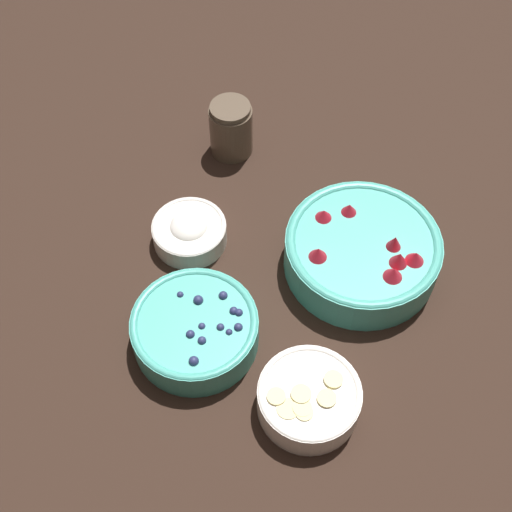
# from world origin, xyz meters

# --- Properties ---
(ground_plane) EXTENTS (4.00, 4.00, 0.00)m
(ground_plane) POSITION_xyz_m (0.00, 0.00, 0.00)
(ground_plane) COLOR black
(bowl_strawberries) EXTENTS (0.24, 0.24, 0.09)m
(bowl_strawberries) POSITION_xyz_m (-0.14, 0.14, 0.04)
(bowl_strawberries) COLOR #47AD9E
(bowl_strawberries) RESTS_ON ground_plane
(bowl_blueberries) EXTENTS (0.19, 0.19, 0.06)m
(bowl_blueberries) POSITION_xyz_m (0.11, 0.00, 0.03)
(bowl_blueberries) COLOR #47AD9E
(bowl_blueberries) RESTS_ON ground_plane
(bowl_bananas) EXTENTS (0.14, 0.14, 0.05)m
(bowl_bananas) POSITION_xyz_m (0.11, 0.19, 0.03)
(bowl_bananas) COLOR white
(bowl_bananas) RESTS_ON ground_plane
(bowl_cream) EXTENTS (0.12, 0.12, 0.05)m
(bowl_cream) POSITION_xyz_m (-0.03, -0.12, 0.02)
(bowl_cream) COLOR silver
(bowl_cream) RESTS_ON ground_plane
(jar_chocolate) EXTENTS (0.08, 0.08, 0.10)m
(jar_chocolate) POSITION_xyz_m (-0.24, -0.18, 0.05)
(jar_chocolate) COLOR brown
(jar_chocolate) RESTS_ON ground_plane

